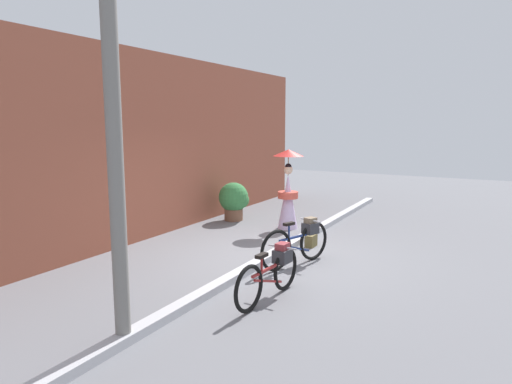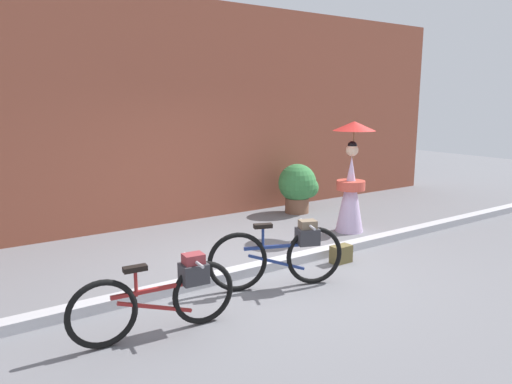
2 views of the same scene
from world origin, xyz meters
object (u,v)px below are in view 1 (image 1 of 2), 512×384
bicycle_near_officer (272,272)px  person_with_parasol (288,190)px  backpack_on_pavement (311,240)px  utility_pole (114,136)px  potted_plant_by_door (234,200)px  bicycle_far_side (299,241)px

bicycle_near_officer → person_with_parasol: size_ratio=0.87×
person_with_parasol → backpack_on_pavement: bearing=-138.9°
bicycle_near_officer → utility_pole: (-2.03, 0.92, 2.00)m
bicycle_near_officer → potted_plant_by_door: potted_plant_by_door is taller
bicycle_near_officer → potted_plant_by_door: (4.33, 3.26, 0.14)m
bicycle_far_side → person_with_parasol: person_with_parasol is taller
person_with_parasol → backpack_on_pavement: 1.89m
bicycle_near_officer → bicycle_far_side: 1.70m
potted_plant_by_door → backpack_on_pavement: potted_plant_by_door is taller
bicycle_near_officer → person_with_parasol: person_with_parasol is taller
potted_plant_by_door → bicycle_near_officer: bearing=-143.1°
bicycle_far_side → utility_pole: size_ratio=0.34×
potted_plant_by_door → bicycle_far_side: bearing=-131.9°
bicycle_near_officer → backpack_on_pavement: 2.95m
backpack_on_pavement → bicycle_far_side: bearing=-169.2°
person_with_parasol → utility_pole: 6.43m
utility_pole → person_with_parasol: bearing=6.8°
bicycle_far_side → backpack_on_pavement: size_ratio=5.41×
bicycle_near_officer → bicycle_far_side: bearing=10.0°
bicycle_near_officer → backpack_on_pavement: (2.89, 0.53, -0.27)m
potted_plant_by_door → backpack_on_pavement: (-1.45, -2.73, -0.42)m
bicycle_far_side → potted_plant_by_door: size_ratio=1.62×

